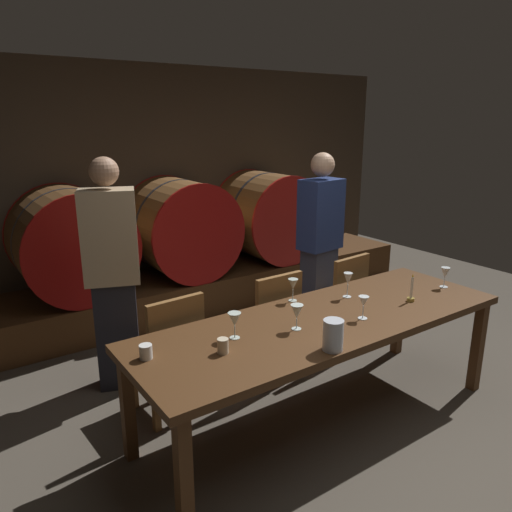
{
  "coord_description": "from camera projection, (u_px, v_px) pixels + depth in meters",
  "views": [
    {
      "loc": [
        -2.17,
        -1.88,
        1.98
      ],
      "look_at": [
        -0.36,
        0.74,
        1.06
      ],
      "focal_mm": 34.12,
      "sensor_mm": 36.0,
      "label": 1
    }
  ],
  "objects": [
    {
      "name": "pitcher",
      "position": [
        333.0,
        335.0,
        2.66
      ],
      "size": [
        0.11,
        0.11,
        0.18
      ],
      "color": "silver",
      "rests_on": "dining_table"
    },
    {
      "name": "wine_glass_far_right",
      "position": [
        445.0,
        274.0,
        3.64
      ],
      "size": [
        0.07,
        0.07,
        0.16
      ],
      "color": "white",
      "rests_on": "dining_table"
    },
    {
      "name": "chair_center",
      "position": [
        270.0,
        321.0,
        3.68
      ],
      "size": [
        0.4,
        0.4,
        0.88
      ],
      "rotation": [
        0.0,
        0.0,
        3.15
      ],
      "color": "brown",
      "rests_on": "ground"
    },
    {
      "name": "dining_table",
      "position": [
        325.0,
        327.0,
        3.12
      ],
      "size": [
        2.56,
        0.85,
        0.74
      ],
      "color": "#4C2D16",
      "rests_on": "ground"
    },
    {
      "name": "guest_right",
      "position": [
        320.0,
        244.0,
        4.44
      ],
      "size": [
        0.41,
        0.28,
        1.68
      ],
      "rotation": [
        0.0,
        0.0,
        3.26
      ],
      "color": "#33384C",
      "rests_on": "ground"
    },
    {
      "name": "back_wall",
      "position": [
        157.0,
        185.0,
        5.38
      ],
      "size": [
        6.2,
        0.24,
        2.51
      ],
      "primitive_type": "cube",
      "color": "#473A2D",
      "rests_on": "ground"
    },
    {
      "name": "candle_center",
      "position": [
        411.0,
        294.0,
        3.37
      ],
      "size": [
        0.05,
        0.05,
        0.2
      ],
      "color": "olive",
      "rests_on": "dining_table"
    },
    {
      "name": "chair_right",
      "position": [
        340.0,
        299.0,
        4.14
      ],
      "size": [
        0.43,
        0.43,
        0.88
      ],
      "rotation": [
        0.0,
        0.0,
        3.23
      ],
      "color": "brown",
      "rests_on": "ground"
    },
    {
      "name": "ground_plane",
      "position": [
        364.0,
        427.0,
        3.22
      ],
      "size": [
        8.06,
        8.06,
        0.0
      ],
      "primitive_type": "plane",
      "color": "#4C443A"
    },
    {
      "name": "guest_left",
      "position": [
        113.0,
        275.0,
        3.51
      ],
      "size": [
        0.44,
        0.36,
        1.72
      ],
      "rotation": [
        0.0,
        0.0,
        2.78
      ],
      "color": "black",
      "rests_on": "ground"
    },
    {
      "name": "wine_glass_center_left",
      "position": [
        293.0,
        285.0,
        3.36
      ],
      "size": [
        0.07,
        0.07,
        0.16
      ],
      "color": "silver",
      "rests_on": "dining_table"
    },
    {
      "name": "barrel_shelf",
      "position": [
        184.0,
        290.0,
        5.24
      ],
      "size": [
        5.58,
        0.9,
        0.37
      ],
      "primitive_type": "cube",
      "color": "#4C2D16",
      "rests_on": "ground"
    },
    {
      "name": "wine_glass_center_right",
      "position": [
        364.0,
        302.0,
        3.06
      ],
      "size": [
        0.07,
        0.07,
        0.15
      ],
      "color": "white",
      "rests_on": "dining_table"
    },
    {
      "name": "wine_barrel_center",
      "position": [
        181.0,
        228.0,
        5.05
      ],
      "size": [
        1.01,
        0.88,
        1.01
      ],
      "color": "brown",
      "rests_on": "barrel_shelf"
    },
    {
      "name": "cup_left",
      "position": [
        146.0,
        352.0,
        2.57
      ],
      "size": [
        0.07,
        0.07,
        0.08
      ],
      "primitive_type": "cylinder",
      "color": "white",
      "rests_on": "dining_table"
    },
    {
      "name": "chair_left",
      "position": [
        170.0,
        350.0,
        3.23
      ],
      "size": [
        0.42,
        0.42,
        0.88
      ],
      "rotation": [
        0.0,
        0.0,
        3.21
      ],
      "color": "brown",
      "rests_on": "ground"
    },
    {
      "name": "wine_glass_far_left",
      "position": [
        235.0,
        320.0,
        2.79
      ],
      "size": [
        0.08,
        0.08,
        0.16
      ],
      "color": "silver",
      "rests_on": "dining_table"
    },
    {
      "name": "cup_right",
      "position": [
        223.0,
        346.0,
        2.63
      ],
      "size": [
        0.06,
        0.06,
        0.08
      ],
      "primitive_type": "cylinder",
      "color": "beige",
      "rests_on": "dining_table"
    },
    {
      "name": "wine_barrel_left",
      "position": [
        71.0,
        243.0,
        4.44
      ],
      "size": [
        1.01,
        0.88,
        1.01
      ],
      "color": "#513319",
      "rests_on": "barrel_shelf"
    },
    {
      "name": "wine_glass_left",
      "position": [
        297.0,
        312.0,
        2.91
      ],
      "size": [
        0.08,
        0.08,
        0.16
      ],
      "color": "silver",
      "rests_on": "dining_table"
    },
    {
      "name": "wine_glass_right",
      "position": [
        348.0,
        280.0,
        3.43
      ],
      "size": [
        0.06,
        0.06,
        0.18
      ],
      "color": "white",
      "rests_on": "dining_table"
    },
    {
      "name": "wine_barrel_right",
      "position": [
        268.0,
        216.0,
        5.66
      ],
      "size": [
        1.01,
        0.88,
        1.01
      ],
      "color": "brown",
      "rests_on": "barrel_shelf"
    }
  ]
}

